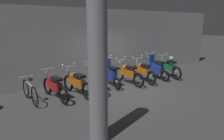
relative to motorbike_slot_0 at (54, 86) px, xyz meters
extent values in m
plane|color=#424244|center=(2.92, -0.65, -0.49)|extent=(80.00, 80.00, 0.00)
cube|color=#9EA0A3|center=(2.92, 1.62, 1.18)|extent=(16.00, 0.30, 3.34)
torus|color=black|center=(-0.08, 0.62, -0.17)|extent=(0.18, 0.66, 0.65)
torus|color=black|center=(0.09, -0.67, -0.17)|extent=(0.18, 0.66, 0.65)
cube|color=red|center=(0.00, -0.02, 0.02)|extent=(0.33, 0.85, 0.28)
ellipsoid|color=red|center=(-0.02, 0.13, 0.24)|extent=(0.32, 0.47, 0.22)
cube|color=black|center=(0.03, -0.20, 0.30)|extent=(0.31, 0.55, 0.10)
cylinder|color=#B7BABF|center=(-0.07, 0.52, 0.52)|extent=(0.56, 0.11, 0.04)
cylinder|color=#B7BABF|center=(-0.08, 0.57, 0.15)|extent=(0.08, 0.17, 0.65)
sphere|color=silver|center=(-0.08, 0.57, 0.37)|extent=(0.12, 0.12, 0.12)
cube|color=white|center=(0.09, -0.64, -0.07)|extent=(0.16, 0.03, 0.10)
torus|color=black|center=(0.73, 0.56, -0.17)|extent=(0.19, 0.66, 0.65)
torus|color=black|center=(0.94, -0.72, -0.17)|extent=(0.19, 0.66, 0.65)
cube|color=orange|center=(0.84, -0.08, 0.02)|extent=(0.35, 0.86, 0.28)
ellipsoid|color=orange|center=(0.81, 0.08, 0.24)|extent=(0.33, 0.48, 0.22)
cube|color=black|center=(0.87, -0.26, 0.30)|extent=(0.32, 0.55, 0.10)
cylinder|color=#B7BABF|center=(0.75, 0.46, 0.52)|extent=(0.56, 0.13, 0.04)
sphere|color=#B7BABF|center=(0.49, 0.42, 0.62)|extent=(0.07, 0.07, 0.07)
sphere|color=#B7BABF|center=(1.01, 0.50, 0.62)|extent=(0.07, 0.07, 0.07)
cylinder|color=#B7BABF|center=(0.74, 0.51, 0.15)|extent=(0.08, 0.17, 0.65)
sphere|color=silver|center=(0.74, 0.51, 0.37)|extent=(0.12, 0.12, 0.12)
cube|color=white|center=(0.94, -0.69, -0.07)|extent=(0.16, 0.04, 0.10)
torus|color=black|center=(1.77, 0.58, -0.17)|extent=(0.19, 0.66, 0.65)
torus|color=black|center=(1.57, -0.71, -0.17)|extent=(0.19, 0.66, 0.65)
cube|color=silver|center=(1.67, -0.06, 0.02)|extent=(0.35, 0.86, 0.28)
ellipsoid|color=silver|center=(1.70, 0.09, 0.24)|extent=(0.33, 0.47, 0.22)
cube|color=black|center=(1.64, -0.24, 0.30)|extent=(0.32, 0.55, 0.10)
cylinder|color=#B7BABF|center=(1.76, 0.48, 0.52)|extent=(0.56, 0.12, 0.04)
sphere|color=#B7BABF|center=(1.50, 0.52, 0.62)|extent=(0.07, 0.07, 0.07)
sphere|color=#B7BABF|center=(2.01, 0.44, 0.62)|extent=(0.07, 0.07, 0.07)
cylinder|color=#B7BABF|center=(1.76, 0.53, 0.15)|extent=(0.08, 0.17, 0.65)
sphere|color=silver|center=(1.76, 0.53, 0.37)|extent=(0.12, 0.12, 0.12)
cube|color=white|center=(1.57, -0.68, -0.07)|extent=(0.16, 0.04, 0.10)
sphere|color=gold|center=(1.64, -0.24, 0.47)|extent=(0.24, 0.24, 0.24)
torus|color=black|center=(2.56, 0.71, -0.23)|extent=(0.14, 0.54, 0.53)
torus|color=black|center=(2.45, -0.43, -0.23)|extent=(0.14, 0.54, 0.53)
cube|color=#1E389E|center=(2.50, 0.14, 0.04)|extent=(0.29, 0.75, 0.44)
cube|color=#1E389E|center=(2.54, 0.49, 0.44)|extent=(0.29, 0.15, 0.48)
cube|color=black|center=(2.49, -0.02, 0.36)|extent=(0.29, 0.54, 0.10)
cylinder|color=#B7BABF|center=(2.55, 0.62, 0.66)|extent=(0.56, 0.09, 0.04)
sphere|color=#B7BABF|center=(2.29, 0.65, 0.76)|extent=(0.07, 0.07, 0.07)
sphere|color=#B7BABF|center=(2.81, 0.60, 0.76)|extent=(0.07, 0.07, 0.07)
cylinder|color=#B7BABF|center=(2.56, 0.67, 0.19)|extent=(0.07, 0.15, 0.85)
sphere|color=silver|center=(2.56, 0.67, 0.51)|extent=(0.12, 0.12, 0.12)
cube|color=white|center=(2.45, -0.41, -0.13)|extent=(0.16, 0.03, 0.10)
torus|color=black|center=(3.29, 0.65, -0.17)|extent=(0.13, 0.65, 0.65)
torus|color=black|center=(3.38, -0.64, -0.17)|extent=(0.13, 0.65, 0.65)
cube|color=orange|center=(3.34, 0.01, 0.02)|extent=(0.28, 0.85, 0.28)
ellipsoid|color=orange|center=(3.33, 0.16, 0.24)|extent=(0.29, 0.46, 0.22)
cube|color=black|center=(3.35, -0.18, 0.30)|extent=(0.28, 0.54, 0.10)
cylinder|color=#B7BABF|center=(3.30, 0.55, 0.52)|extent=(0.56, 0.07, 0.04)
sphere|color=#B7BABF|center=(3.04, 0.53, 0.62)|extent=(0.07, 0.07, 0.07)
sphere|color=#B7BABF|center=(3.56, 0.57, 0.62)|extent=(0.07, 0.07, 0.07)
cylinder|color=#B7BABF|center=(3.30, 0.60, 0.15)|extent=(0.07, 0.16, 0.65)
sphere|color=silver|center=(3.30, 0.60, 0.37)|extent=(0.12, 0.12, 0.12)
cube|color=white|center=(3.38, -0.62, -0.07)|extent=(0.16, 0.02, 0.10)
torus|color=black|center=(4.27, 0.59, -0.17)|extent=(0.19, 0.66, 0.65)
torus|color=black|center=(4.08, -0.70, -0.17)|extent=(0.19, 0.66, 0.65)
cube|color=orange|center=(4.17, -0.05, 0.02)|extent=(0.34, 0.86, 0.28)
ellipsoid|color=orange|center=(4.20, 0.10, 0.24)|extent=(0.32, 0.47, 0.22)
cube|color=black|center=(4.15, -0.23, 0.30)|extent=(0.31, 0.55, 0.10)
cylinder|color=#B7BABF|center=(4.25, 0.49, 0.52)|extent=(0.56, 0.12, 0.04)
sphere|color=#B7BABF|center=(4.00, 0.52, 0.62)|extent=(0.07, 0.07, 0.07)
sphere|color=#B7BABF|center=(4.51, 0.45, 0.62)|extent=(0.07, 0.07, 0.07)
cylinder|color=#B7BABF|center=(4.26, 0.54, 0.15)|extent=(0.08, 0.17, 0.65)
sphere|color=silver|center=(4.26, 0.54, 0.37)|extent=(0.12, 0.12, 0.12)
cube|color=white|center=(4.08, -0.67, -0.07)|extent=(0.16, 0.04, 0.10)
torus|color=black|center=(4.99, 0.51, -0.23)|extent=(0.10, 0.53, 0.53)
torus|color=black|center=(5.02, -0.64, -0.23)|extent=(0.10, 0.53, 0.53)
cube|color=#1E389E|center=(5.01, -0.07, 0.04)|extent=(0.24, 0.74, 0.44)
cube|color=#1E389E|center=(5.00, 0.28, 0.44)|extent=(0.28, 0.13, 0.48)
cube|color=black|center=(5.01, -0.23, 0.36)|extent=(0.25, 0.53, 0.10)
cylinder|color=#B7BABF|center=(4.99, 0.42, 0.66)|extent=(0.56, 0.05, 0.04)
sphere|color=#B7BABF|center=(4.73, 0.41, 0.76)|extent=(0.07, 0.07, 0.07)
sphere|color=#B7BABF|center=(5.25, 0.42, 0.76)|extent=(0.07, 0.07, 0.07)
cylinder|color=#B7BABF|center=(4.99, 0.46, 0.19)|extent=(0.06, 0.15, 0.85)
sphere|color=silver|center=(4.99, 0.46, 0.51)|extent=(0.12, 0.12, 0.12)
cube|color=white|center=(5.02, -0.62, -0.13)|extent=(0.16, 0.02, 0.10)
torus|color=black|center=(5.96, 0.54, -0.17)|extent=(0.21, 0.66, 0.65)
torus|color=black|center=(5.72, -0.74, -0.17)|extent=(0.21, 0.66, 0.65)
cube|color=#197238|center=(5.84, -0.10, 0.02)|extent=(0.37, 0.86, 0.28)
ellipsoid|color=#197238|center=(5.87, 0.05, 0.24)|extent=(0.34, 0.48, 0.22)
cube|color=black|center=(5.81, -0.28, 0.30)|extent=(0.33, 0.56, 0.10)
cylinder|color=#B7BABF|center=(5.94, 0.43, 0.52)|extent=(0.56, 0.14, 0.04)
sphere|color=#B7BABF|center=(5.69, 0.48, 0.62)|extent=(0.07, 0.07, 0.07)
sphere|color=#B7BABF|center=(6.20, 0.39, 0.62)|extent=(0.07, 0.07, 0.07)
cylinder|color=#B7BABF|center=(5.95, 0.49, 0.15)|extent=(0.08, 0.17, 0.65)
sphere|color=silver|center=(5.95, 0.49, 0.37)|extent=(0.12, 0.12, 0.12)
cube|color=white|center=(5.72, -0.71, -0.07)|extent=(0.16, 0.04, 0.10)
sphere|color=#9EA0A8|center=(5.81, -0.28, 0.47)|extent=(0.24, 0.24, 0.24)
torus|color=black|center=(-0.84, 0.71, -0.15)|extent=(0.09, 0.68, 0.68)
torus|color=black|center=(-0.76, -0.34, -0.15)|extent=(0.09, 0.68, 0.68)
cylinder|color=silver|center=(-0.80, 0.19, 0.15)|extent=(0.09, 0.68, 0.04)
cylinder|color=silver|center=(-0.79, -0.02, 0.25)|extent=(0.03, 0.03, 0.22)
cube|color=black|center=(-0.79, -0.02, 0.37)|extent=(0.12, 0.23, 0.05)
cylinder|color=#B7BABF|center=(-0.83, 0.58, 0.33)|extent=(0.50, 0.07, 0.03)
cylinder|color=black|center=(-0.80, 0.13, -0.30)|extent=(0.13, 0.11, 0.10)
cylinder|color=gray|center=(0.03, -3.16, 1.18)|extent=(0.43, 0.43, 3.34)
camera|label=1|loc=(-1.99, -6.80, 2.17)|focal=31.85mm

